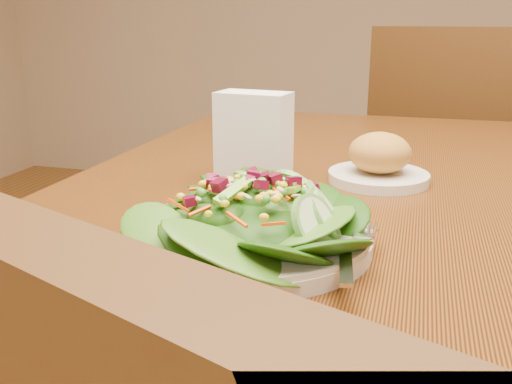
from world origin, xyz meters
TOP-DOWN VIEW (x-y plane):
  - dining_table at (0.00, 0.00)m, footprint 0.90×1.40m
  - chair_far at (0.17, 1.05)m, footprint 0.54×0.54m
  - salad_plate at (-0.08, -0.24)m, footprint 0.27×0.27m
  - bread_plate at (0.03, 0.06)m, footprint 0.15×0.15m
  - napkin_holder at (-0.16, 0.00)m, footprint 0.11×0.07m

SIDE VIEW (x-z plane):
  - chair_far at x=0.17m, z-range 0.03..1.00m
  - dining_table at x=0.00m, z-range 0.27..1.02m
  - salad_plate at x=-0.08m, z-range 0.74..0.82m
  - bread_plate at x=0.03m, z-range 0.74..0.82m
  - napkin_holder at x=-0.16m, z-range 0.75..0.89m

